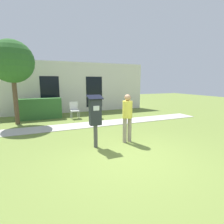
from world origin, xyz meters
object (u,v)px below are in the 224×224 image
Objects in this scene: person_standing at (127,114)px; outdoor_chair_middle at (96,109)px; parking_meter at (95,114)px; outdoor_chair_left at (74,109)px.

person_standing reaches higher than outdoor_chair_middle.
parking_meter is 1.77× the size of outdoor_chair_middle.
parking_meter is 1.77× the size of outdoor_chair_left.
outdoor_chair_left and outdoor_chair_middle have the same top height.
parking_meter is at bearing -108.04° from outdoor_chair_middle.
person_standing is at bearing -57.44° from outdoor_chair_left.
outdoor_chair_left is at bearing 158.46° from outdoor_chair_middle.
outdoor_chair_middle is (1.31, 4.09, -0.49)m from parking_meter.
person_standing is 4.57m from outdoor_chair_left.
person_standing is 1.76× the size of outdoor_chair_left.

